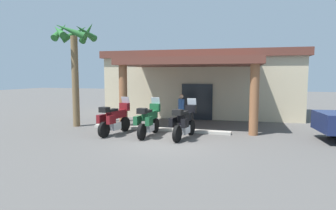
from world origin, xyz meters
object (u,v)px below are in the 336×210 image
object	(u,v)px
motorcycle_maroon	(115,119)
motorcycle_green	(149,120)
motorcycle_black	(184,122)
palm_tree_roadside	(74,48)
pedestrian	(181,108)
motel_building	(203,83)

from	to	relation	value
motorcycle_maroon	motorcycle_green	distance (m)	1.58
motorcycle_black	palm_tree_roadside	size ratio (longest dim) A/B	0.41
motorcycle_maroon	pedestrian	bearing A→B (deg)	-27.67
motorcycle_black	pedestrian	size ratio (longest dim) A/B	1.36
motorcycle_maroon	motel_building	bearing A→B (deg)	-9.08
motorcycle_maroon	palm_tree_roadside	xyz separation A→B (m)	(-2.84, 1.24, 3.26)
motorcycle_green	pedestrian	xyz separation A→B (m)	(0.68, 2.98, 0.24)
motorcycle_maroon	motorcycle_black	world-z (taller)	same
motorcycle_green	motorcycle_black	world-z (taller)	same
motorcycle_green	pedestrian	distance (m)	3.07
motorcycle_maroon	motorcycle_black	xyz separation A→B (m)	(3.15, 0.06, 0.00)
motorcycle_green	motorcycle_black	size ratio (longest dim) A/B	1.00
motorcycle_maroon	motorcycle_black	bearing A→B (deg)	-80.14
palm_tree_roadside	pedestrian	bearing A→B (deg)	19.57
motorcycle_black	pedestrian	xyz separation A→B (m)	(-0.89, 2.99, 0.24)
motorcycle_maroon	palm_tree_roadside	bearing A→B (deg)	75.15
motel_building	motorcycle_green	bearing A→B (deg)	-99.79
motel_building	palm_tree_roadside	bearing A→B (deg)	-132.01
motorcycle_maroon	motorcycle_green	size ratio (longest dim) A/B	1.00
motorcycle_green	palm_tree_roadside	distance (m)	5.61
motorcycle_maroon	pedestrian	size ratio (longest dim) A/B	1.36
motel_building	motorcycle_green	xyz separation A→B (m)	(-0.95, -7.75, -1.41)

